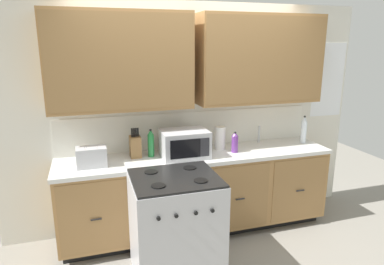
% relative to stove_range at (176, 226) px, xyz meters
% --- Properties ---
extents(ground_plane, '(8.00, 8.00, 0.00)m').
position_rel_stove_range_xyz_m(ground_plane, '(0.41, 0.33, -0.47)').
color(ground_plane, gray).
extents(wall_unit, '(4.11, 0.40, 2.49)m').
position_rel_stove_range_xyz_m(wall_unit, '(0.42, 0.83, 1.18)').
color(wall_unit, silver).
rests_on(wall_unit, ground_plane).
extents(counter_run, '(2.94, 0.64, 0.91)m').
position_rel_stove_range_xyz_m(counter_run, '(0.42, 0.63, -0.00)').
color(counter_run, black).
rests_on(counter_run, ground_plane).
extents(stove_range, '(0.76, 0.68, 0.95)m').
position_rel_stove_range_xyz_m(stove_range, '(0.00, 0.00, 0.00)').
color(stove_range, '#B7B7BC').
rests_on(stove_range, ground_plane).
extents(microwave, '(0.48, 0.37, 0.28)m').
position_rel_stove_range_xyz_m(microwave, '(0.25, 0.59, 0.58)').
color(microwave, '#B7B7BC').
rests_on(microwave, counter_run).
extents(toaster, '(0.28, 0.18, 0.19)m').
position_rel_stove_range_xyz_m(toaster, '(-0.67, 0.57, 0.53)').
color(toaster, '#B7B7BC').
rests_on(toaster, counter_run).
extents(knife_block, '(0.11, 0.14, 0.31)m').
position_rel_stove_range_xyz_m(knife_block, '(-0.23, 0.73, 0.55)').
color(knife_block, olive).
rests_on(knife_block, counter_run).
extents(sink_faucet, '(0.02, 0.02, 0.20)m').
position_rel_stove_range_xyz_m(sink_faucet, '(1.24, 0.84, 0.54)').
color(sink_faucet, '#B2B5BA').
rests_on(sink_faucet, counter_run).
extents(paper_towel_roll, '(0.12, 0.12, 0.26)m').
position_rel_stove_range_xyz_m(paper_towel_roll, '(0.70, 0.72, 0.57)').
color(paper_towel_roll, white).
rests_on(paper_towel_roll, counter_run).
extents(bottle_violet, '(0.07, 0.07, 0.23)m').
position_rel_stove_range_xyz_m(bottle_violet, '(0.81, 0.57, 0.55)').
color(bottle_violet, '#663384').
rests_on(bottle_violet, counter_run).
extents(bottle_clear, '(0.07, 0.07, 0.32)m').
position_rel_stove_range_xyz_m(bottle_clear, '(1.74, 0.67, 0.60)').
color(bottle_clear, silver).
rests_on(bottle_clear, counter_run).
extents(bottle_green, '(0.07, 0.07, 0.29)m').
position_rel_stove_range_xyz_m(bottle_green, '(-0.08, 0.70, 0.58)').
color(bottle_green, '#237A38').
rests_on(bottle_green, counter_run).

